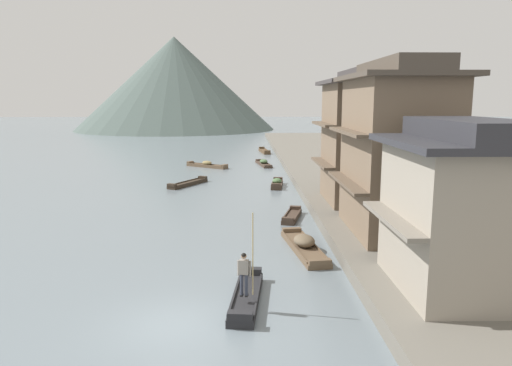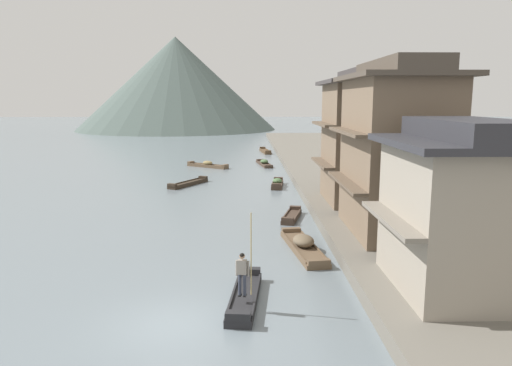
# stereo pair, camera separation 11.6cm
# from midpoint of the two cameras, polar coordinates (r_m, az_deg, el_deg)

# --- Properties ---
(ground_plane) EXTENTS (400.00, 400.00, 0.00)m
(ground_plane) POSITION_cam_midpoint_polar(r_m,az_deg,el_deg) (17.03, -9.78, -16.24)
(ground_plane) COLOR slate
(riverbank_right) EXTENTS (18.00, 110.00, 0.65)m
(riverbank_right) POSITION_cam_midpoint_polar(r_m,az_deg,el_deg) (47.58, 14.83, 0.89)
(riverbank_right) COLOR #6B665B
(riverbank_right) RESTS_ON ground
(boat_foreground_poled) EXTENTS (1.40, 4.62, 0.56)m
(boat_foreground_poled) POSITION_cam_midpoint_polar(r_m,az_deg,el_deg) (18.46, -1.34, -13.33)
(boat_foreground_poled) COLOR #232326
(boat_foreground_poled) RESTS_ON ground
(boatman_person) EXTENTS (0.57, 0.31, 3.04)m
(boatman_person) POSITION_cam_midpoint_polar(r_m,az_deg,el_deg) (17.20, -1.56, -10.16)
(boatman_person) COLOR black
(boatman_person) RESTS_ON boat_foreground_poled
(boat_moored_nearest) EXTENTS (1.54, 5.60, 0.56)m
(boat_moored_nearest) POSITION_cam_midpoint_polar(r_m,az_deg,el_deg) (69.01, 0.96, 3.79)
(boat_moored_nearest) COLOR brown
(boat_moored_nearest) RESTS_ON ground
(boat_moored_second) EXTENTS (3.17, 4.74, 0.48)m
(boat_moored_second) POSITION_cam_midpoint_polar(r_m,az_deg,el_deg) (42.89, -8.12, -0.05)
(boat_moored_second) COLOR #33281E
(boat_moored_second) RESTS_ON ground
(boat_moored_third) EXTENTS (1.82, 5.77, 0.67)m
(boat_moored_third) POSITION_cam_midpoint_polar(r_m,az_deg,el_deg) (55.63, 0.84, 2.36)
(boat_moored_third) COLOR #423328
(boat_moored_third) RESTS_ON ground
(boat_moored_far) EXTENTS (1.31, 3.78, 0.73)m
(boat_moored_far) POSITION_cam_midpoint_polar(r_m,az_deg,el_deg) (41.81, 2.43, -0.05)
(boat_moored_far) COLOR #423328
(boat_moored_far) RESTS_ON ground
(boat_midriver_drifting) EXTENTS (4.83, 3.77, 0.73)m
(boat_midriver_drifting) POSITION_cam_midpoint_polar(r_m,az_deg,el_deg) (54.06, -5.88, 2.12)
(boat_midriver_drifting) COLOR brown
(boat_midriver_drifting) RESTS_ON ground
(boat_midriver_upstream) EXTENTS (1.65, 3.66, 0.46)m
(boat_midriver_upstream) POSITION_cam_midpoint_polar(r_m,az_deg,el_deg) (30.67, 4.16, -3.93)
(boat_midriver_upstream) COLOR #423328
(boat_midriver_upstream) RESTS_ON ground
(boat_upstream_distant) EXTENTS (1.90, 5.84, 0.80)m
(boat_upstream_distant) POSITION_cam_midpoint_polar(r_m,az_deg,el_deg) (24.34, 5.59, -7.37)
(boat_upstream_distant) COLOR brown
(boat_upstream_distant) RESTS_ON ground
(house_waterfront_nearest) EXTENTS (5.79, 6.35, 6.14)m
(house_waterfront_nearest) POSITION_cam_midpoint_polar(r_m,az_deg,el_deg) (18.71, 23.44, -2.68)
(house_waterfront_nearest) COLOR gray
(house_waterfront_nearest) RESTS_ON riverbank_right
(house_waterfront_second) EXTENTS (5.46, 7.66, 8.74)m
(house_waterfront_second) POSITION_cam_midpoint_polar(r_m,az_deg,el_deg) (25.56, 16.10, 3.84)
(house_waterfront_second) COLOR #75604C
(house_waterfront_second) RESTS_ON riverbank_right
(house_waterfront_tall) EXTENTS (6.82, 6.66, 8.74)m
(house_waterfront_tall) POSITION_cam_midpoint_polar(r_m,az_deg,el_deg) (33.09, 13.27, 5.24)
(house_waterfront_tall) COLOR #75604C
(house_waterfront_tall) RESTS_ON riverbank_right
(hill_far_west) EXTENTS (49.77, 49.77, 22.88)m
(hill_far_west) POSITION_cam_midpoint_polar(r_m,az_deg,el_deg) (125.01, -9.59, 11.53)
(hill_far_west) COLOR #4C5B56
(hill_far_west) RESTS_ON ground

